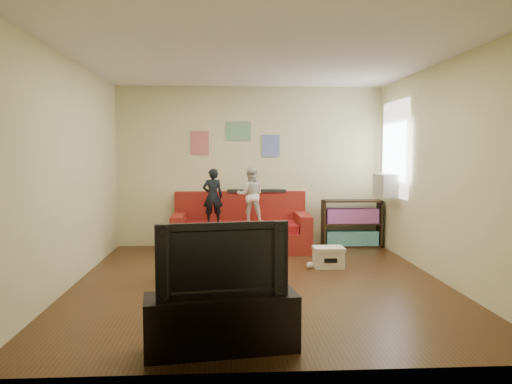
{
  "coord_description": "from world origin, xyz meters",
  "views": [
    {
      "loc": [
        -0.4,
        -6.0,
        1.59
      ],
      "look_at": [
        0.0,
        0.8,
        1.05
      ],
      "focal_mm": 35.0,
      "sensor_mm": 36.0,
      "label": 1
    }
  ],
  "objects": [
    {
      "name": "coffee_table",
      "position": [
        -0.57,
        0.01,
        0.42
      ],
      "size": [
        1.1,
        0.61,
        0.5
      ],
      "color": "brown",
      "rests_on": "ground"
    },
    {
      "name": "artwork_left",
      "position": [
        -0.85,
        2.48,
        1.75
      ],
      "size": [
        0.3,
        0.01,
        0.4
      ],
      "primitive_type": "cube",
      "color": "#D87266",
      "rests_on": "room_shell"
    },
    {
      "name": "television",
      "position": [
        -0.45,
        -2.07,
        0.76
      ],
      "size": [
        1.05,
        0.29,
        0.6
      ],
      "primitive_type": "imported",
      "rotation": [
        0.0,
        0.0,
        0.15
      ],
      "color": "black",
      "rests_on": "tv_stand"
    },
    {
      "name": "file_box",
      "position": [
        1.0,
        0.74,
        0.15
      ],
      "size": [
        0.42,
        0.32,
        0.29
      ],
      "color": "beige",
      "rests_on": "ground"
    },
    {
      "name": "room_shell",
      "position": [
        0.0,
        0.0,
        1.35
      ],
      "size": [
        4.52,
        5.02,
        2.72
      ],
      "color": "#472B14",
      "rests_on": "ground"
    },
    {
      "name": "bookshelf",
      "position": [
        1.7,
        2.23,
        0.35
      ],
      "size": [
        0.99,
        0.3,
        0.79
      ],
      "color": "black",
      "rests_on": "ground"
    },
    {
      "name": "child_b",
      "position": [
        -0.02,
        1.9,
        0.91
      ],
      "size": [
        0.44,
        0.35,
        0.9
      ],
      "primitive_type": "imported",
      "rotation": [
        0.0,
        0.0,
        3.13
      ],
      "color": "silver",
      "rests_on": "sofa"
    },
    {
      "name": "tv_stand",
      "position": [
        -0.45,
        -2.07,
        0.23
      ],
      "size": [
        1.26,
        0.57,
        0.46
      ],
      "primitive_type": "cube",
      "rotation": [
        0.0,
        0.0,
        0.14
      ],
      "color": "black",
      "rests_on": "ground"
    },
    {
      "name": "sofa",
      "position": [
        -0.17,
        2.07,
        0.32
      ],
      "size": [
        2.19,
        1.01,
        0.96
      ],
      "color": "maroon",
      "rests_on": "ground"
    },
    {
      "name": "ac_unit",
      "position": [
        2.1,
        1.65,
        1.08
      ],
      "size": [
        0.28,
        0.55,
        0.35
      ],
      "primitive_type": "cube",
      "color": "#B7B2A3",
      "rests_on": "window"
    },
    {
      "name": "artwork_center",
      "position": [
        -0.2,
        2.48,
        1.95
      ],
      "size": [
        0.42,
        0.01,
        0.32
      ],
      "primitive_type": "cube",
      "color": "#72B27F",
      "rests_on": "room_shell"
    },
    {
      "name": "window",
      "position": [
        2.22,
        1.65,
        1.64
      ],
      "size": [
        0.04,
        1.08,
        1.48
      ],
      "primitive_type": "cube",
      "color": "white",
      "rests_on": "room_shell"
    },
    {
      "name": "tissue",
      "position": [
        0.73,
        0.69,
        0.05
      ],
      "size": [
        0.12,
        0.12,
        0.09
      ],
      "primitive_type": "sphere",
      "rotation": [
        0.0,
        0.0,
        -0.33
      ],
      "color": "beige",
      "rests_on": "ground"
    },
    {
      "name": "child_a",
      "position": [
        -0.62,
        1.9,
        0.9
      ],
      "size": [
        0.34,
        0.25,
        0.88
      ],
      "primitive_type": "imported",
      "rotation": [
        0.0,
        0.0,
        3.27
      ],
      "color": "black",
      "rests_on": "sofa"
    },
    {
      "name": "remote",
      "position": [
        -0.82,
        -0.11,
        0.51
      ],
      "size": [
        0.21,
        0.13,
        0.02
      ],
      "primitive_type": "cube",
      "rotation": [
        0.0,
        0.0,
        0.39
      ],
      "color": "black",
      "rests_on": "coffee_table"
    },
    {
      "name": "game_controller",
      "position": [
        -0.37,
        0.06,
        0.51
      ],
      "size": [
        0.14,
        0.06,
        0.03
      ],
      "primitive_type": "cube",
      "rotation": [
        0.0,
        0.0,
        -0.2
      ],
      "color": "silver",
      "rests_on": "coffee_table"
    },
    {
      "name": "artwork_right",
      "position": [
        0.35,
        2.48,
        1.7
      ],
      "size": [
        0.3,
        0.01,
        0.38
      ],
      "primitive_type": "cube",
      "color": "#727FCC",
      "rests_on": "room_shell"
    }
  ]
}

